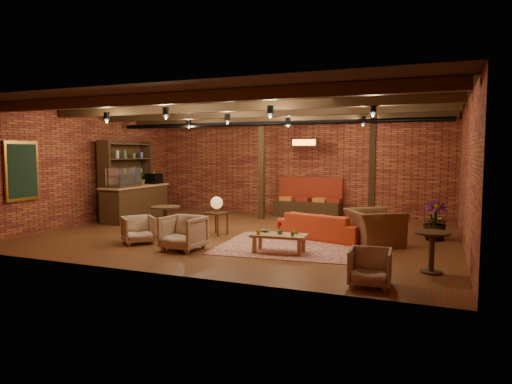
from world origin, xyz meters
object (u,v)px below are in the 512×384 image
at_px(sofa, 322,226).
at_px(coffee_table, 279,236).
at_px(side_table_lamp, 217,206).
at_px(armchair_right, 374,221).
at_px(armchair_b, 183,231).
at_px(armchair_a, 138,228).
at_px(armchair_far, 370,265).
at_px(plant_tall, 436,181).
at_px(side_table_book, 435,221).
at_px(round_table_right, 432,245).
at_px(round_table_left, 165,216).

bearing_deg(sofa, coffee_table, 91.38).
distance_m(side_table_lamp, armchair_right, 3.80).
relative_size(coffee_table, armchair_b, 1.45).
distance_m(coffee_table, armchair_a, 3.27).
xyz_separation_m(coffee_table, armchair_a, (-3.26, -0.28, -0.00)).
bearing_deg(armchair_right, sofa, 49.33).
relative_size(sofa, coffee_table, 1.83).
height_order(side_table_lamp, armchair_far, side_table_lamp).
relative_size(armchair_a, armchair_far, 1.06).
bearing_deg(side_table_lamp, plant_tall, 14.37).
relative_size(side_table_lamp, armchair_right, 0.80).
distance_m(side_table_lamp, armchair_a, 2.03).
height_order(armchair_right, armchair_far, armchair_right).
relative_size(side_table_book, armchair_far, 0.82).
distance_m(armchair_b, round_table_right, 4.88).
relative_size(armchair_a, round_table_right, 0.96).
bearing_deg(armchair_a, coffee_table, -43.38).
bearing_deg(side_table_book, armchair_a, -153.47).
height_order(round_table_right, plant_tall, plant_tall).
relative_size(sofa, armchair_right, 1.77).
bearing_deg(armchair_b, sofa, 47.74).
bearing_deg(side_table_lamp, round_table_right, -20.08).
relative_size(round_table_left, armchair_b, 0.94).
bearing_deg(side_table_book, round_table_left, -160.09).
distance_m(round_table_left, armchair_far, 5.68).
xyz_separation_m(sofa, armchair_a, (-3.72, -2.07, 0.03)).
height_order(round_table_left, armchair_right, armchair_right).
bearing_deg(side_table_book, armchair_b, -145.80).
xyz_separation_m(sofa, coffee_table, (-0.46, -1.79, 0.04)).
bearing_deg(sofa, side_table_book, -141.70).
xyz_separation_m(coffee_table, round_table_right, (2.93, -0.50, 0.13)).
bearing_deg(sofa, armchair_far, 130.76).
bearing_deg(plant_tall, round_table_left, -161.65).
bearing_deg(round_table_right, side_table_lamp, 159.92).
bearing_deg(armchair_b, coffee_table, 18.73).
bearing_deg(sofa, round_table_left, 34.08).
bearing_deg(armchair_a, sofa, -19.18).
height_order(round_table_left, plant_tall, plant_tall).
xyz_separation_m(coffee_table, plant_tall, (2.93, 2.62, 1.04)).
bearing_deg(armchair_b, armchair_far, -12.08).
bearing_deg(round_table_left, armchair_a, -98.28).
height_order(coffee_table, side_table_book, coffee_table).
bearing_deg(round_table_right, plant_tall, 90.00).
xyz_separation_m(coffee_table, armchair_right, (1.69, 1.58, 0.18)).
height_order(coffee_table, round_table_right, round_table_right).
relative_size(coffee_table, armchair_far, 1.80).
bearing_deg(armchair_right, plant_tall, -80.94).
height_order(sofa, round_table_left, round_table_left).
bearing_deg(side_table_lamp, side_table_book, 16.33).
height_order(coffee_table, side_table_lamp, side_table_lamp).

